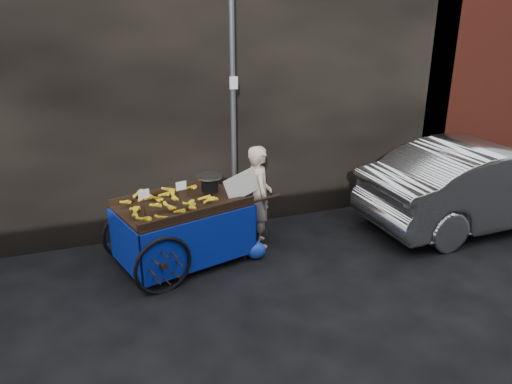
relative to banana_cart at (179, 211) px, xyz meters
name	(u,v)px	position (x,y,z in m)	size (l,w,h in m)	color
ground	(243,273)	(0.73, -0.60, -0.79)	(80.00, 80.00, 0.00)	black
building_wall	(215,65)	(1.12, 2.00, 1.71)	(13.50, 2.00, 5.00)	black
street_pole	(233,109)	(1.03, 0.70, 1.21)	(0.12, 0.10, 4.00)	slate
banana_cart	(179,211)	(0.00, 0.00, 0.00)	(2.56, 1.63, 1.29)	black
vendor	(259,196)	(1.25, 0.18, -0.01)	(0.83, 0.62, 1.56)	#C4AD92
plastic_bag	(256,250)	(1.05, -0.25, -0.67)	(0.28, 0.23, 0.25)	blue
parked_car	(486,183)	(5.06, -0.33, -0.09)	(1.48, 4.25, 1.40)	silver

